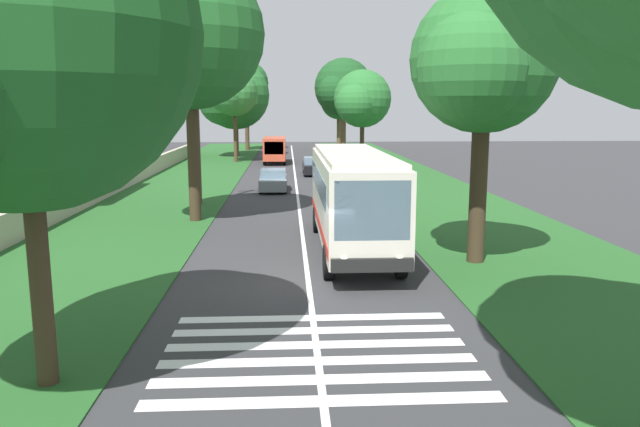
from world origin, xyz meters
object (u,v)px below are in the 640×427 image
(trailing_car_1, at_px, (314,166))
(roadside_tree_left_0, at_px, (233,97))
(trailing_car_0, at_px, (273,181))
(roadside_tree_right_3, at_px, (361,100))
(roadside_tree_left_3, at_px, (245,85))
(trailing_minibus_0, at_px, (275,148))
(roadside_tree_left_1, at_px, (233,94))
(roadside_tree_right_4, at_px, (338,102))
(roadside_tree_right_2, at_px, (342,89))
(roadside_tree_right_1, at_px, (479,65))
(coach_bus, at_px, (352,194))
(roadside_tree_left_4, at_px, (184,38))
(roadside_tree_left_2, at_px, (6,43))
(utility_pole, at_px, (197,121))

(trailing_car_1, bearing_deg, roadside_tree_left_0, 22.73)
(trailing_car_0, height_order, roadside_tree_right_3, roadside_tree_right_3)
(roadside_tree_left_3, bearing_deg, roadside_tree_left_0, 175.81)
(trailing_car_1, relative_size, roadside_tree_left_3, 0.38)
(roadside_tree_right_3, bearing_deg, trailing_minibus_0, 41.18)
(roadside_tree_left_1, relative_size, roadside_tree_right_3, 1.08)
(roadside_tree_right_4, bearing_deg, roadside_tree_right_3, 179.25)
(roadside_tree_left_1, relative_size, roadside_tree_right_4, 1.06)
(roadside_tree_left_0, bearing_deg, roadside_tree_left_3, -4.19)
(roadside_tree_right_2, bearing_deg, roadside_tree_right_4, -3.30)
(roadside_tree_left_3, height_order, roadside_tree_right_1, roadside_tree_left_3)
(roadside_tree_right_3, xyz_separation_m, roadside_tree_right_4, (27.20, -0.36, 0.10))
(coach_bus, height_order, roadside_tree_left_4, roadside_tree_left_4)
(roadside_tree_left_1, height_order, roadside_tree_left_2, roadside_tree_left_2)
(roadside_tree_left_1, distance_m, roadside_tree_left_3, 17.57)
(roadside_tree_left_0, distance_m, roadside_tree_right_4, 15.84)
(roadside_tree_right_4, bearing_deg, roadside_tree_left_3, 89.08)
(trailing_car_1, bearing_deg, trailing_minibus_0, 18.08)
(coach_bus, distance_m, roadside_tree_right_3, 29.06)
(roadside_tree_left_0, relative_size, roadside_tree_left_3, 0.94)
(roadside_tree_left_0, bearing_deg, trailing_minibus_0, -152.27)
(roadside_tree_right_4, bearing_deg, roadside_tree_right_1, 179.86)
(roadside_tree_left_3, relative_size, roadside_tree_right_2, 1.10)
(roadside_tree_left_4, xyz_separation_m, roadside_tree_right_2, (32.67, -10.19, -1.30))
(roadside_tree_right_3, relative_size, roadside_tree_right_4, 0.99)
(roadside_tree_right_1, relative_size, roadside_tree_right_4, 1.09)
(roadside_tree_left_2, bearing_deg, roadside_tree_left_4, -0.99)
(roadside_tree_right_1, bearing_deg, roadside_tree_left_4, 52.89)
(trailing_car_1, bearing_deg, roadside_tree_right_4, -8.51)
(trailing_minibus_0, bearing_deg, roadside_tree_left_3, 11.94)
(utility_pole, bearing_deg, trailing_car_0, -36.08)
(roadside_tree_right_4, bearing_deg, roadside_tree_left_0, 128.00)
(roadside_tree_right_2, bearing_deg, roadside_tree_left_0, 58.28)
(trailing_minibus_0, distance_m, utility_pole, 25.96)
(trailing_car_1, height_order, roadside_tree_right_4, roadside_tree_right_4)
(roadside_tree_right_2, xyz_separation_m, roadside_tree_right_3, (-10.33, -0.61, -1.20))
(trailing_car_0, bearing_deg, roadside_tree_left_2, 171.87)
(roadside_tree_left_1, relative_size, roadside_tree_left_2, 0.92)
(roadside_tree_left_0, bearing_deg, utility_pole, -178.29)
(trailing_car_0, distance_m, utility_pole, 7.88)
(trailing_car_1, distance_m, roadside_tree_left_4, 22.89)
(trailing_minibus_0, bearing_deg, roadside_tree_left_4, 173.67)
(roadside_tree_left_0, xyz_separation_m, roadside_tree_left_2, (-57.13, -1.02, -0.08))
(trailing_car_0, distance_m, roadside_tree_left_3, 39.92)
(roadside_tree_left_2, distance_m, roadside_tree_right_3, 41.21)
(roadside_tree_left_0, height_order, roadside_tree_right_4, roadside_tree_left_0)
(roadside_tree_right_1, distance_m, roadside_tree_right_2, 41.03)
(coach_bus, xyz_separation_m, roadside_tree_left_3, (55.95, 7.64, 6.11))
(trailing_car_0, height_order, roadside_tree_left_3, roadside_tree_left_3)
(utility_pole, bearing_deg, roadside_tree_left_3, 0.39)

